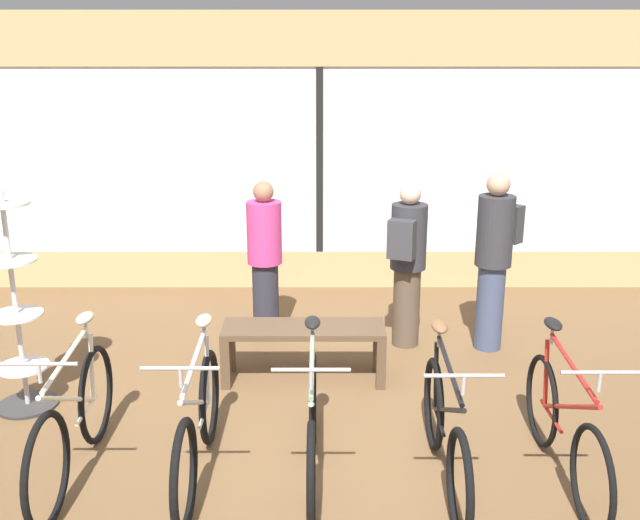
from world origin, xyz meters
name	(u,v)px	position (x,y,z in m)	size (l,w,h in m)	color
ground_plane	(320,455)	(0.00, 0.00, 0.00)	(24.00, 24.00, 0.00)	brown
shop_back_wall	(320,152)	(0.00, 3.78, 1.64)	(12.00, 0.08, 3.20)	tan
bicycle_far_left	(75,422)	(-1.64, -0.24, 0.40)	(0.46, 1.70, 1.04)	black
bicycle_left	(199,426)	(-0.81, -0.26, 0.38)	(0.46, 1.69, 1.02)	black
bicycle_center	(313,427)	(-0.05, -0.28, 0.38)	(0.46, 1.66, 1.02)	black
bicycle_right	(446,433)	(0.83, -0.34, 0.37)	(0.46, 1.65, 1.01)	black
bicycle_far_right	(565,428)	(1.62, -0.30, 0.38)	(0.46, 1.66, 1.02)	black
accessory_rack	(18,322)	(-2.37, 0.73, 0.73)	(0.48, 0.48, 1.78)	#333333
display_bench	(304,336)	(-0.14, 1.23, 0.40)	(1.40, 0.44, 0.50)	brown
customer_near_rack	(408,260)	(0.84, 1.99, 0.86)	(0.45, 0.55, 1.60)	brown
customer_by_window	(265,257)	(-0.54, 2.22, 0.82)	(0.40, 0.40, 1.58)	#2D2D38
customer_mid_floor	(495,256)	(1.64, 1.93, 0.93)	(0.55, 0.54, 1.71)	#424C6B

